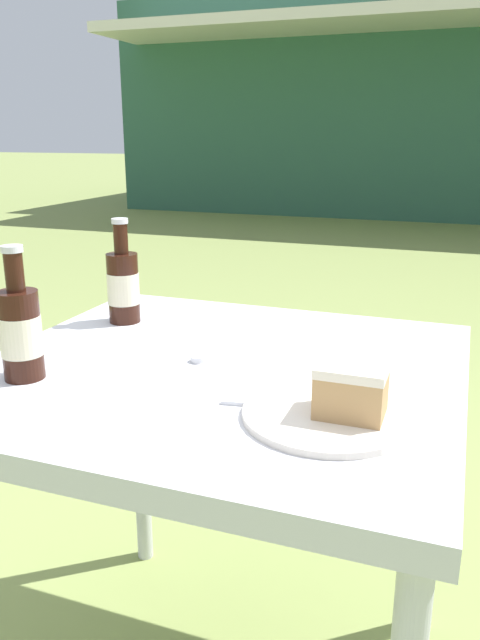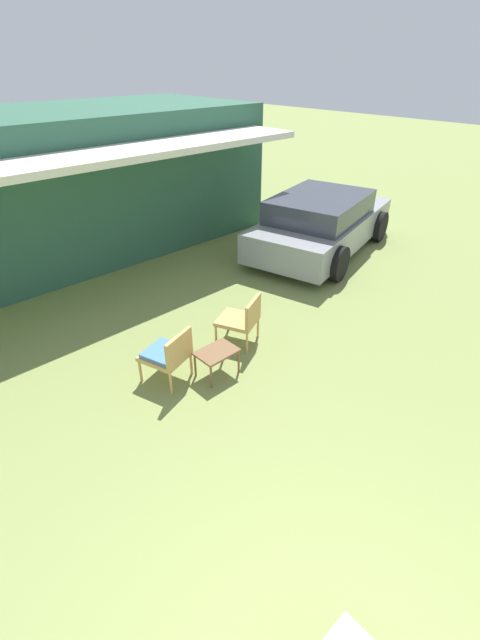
% 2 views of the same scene
% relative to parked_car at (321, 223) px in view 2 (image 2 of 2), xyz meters
% --- Properties ---
extents(parked_car, '(4.31, 2.74, 1.25)m').
position_rel_parked_car_xyz_m(parked_car, '(0.00, 0.00, 0.00)').
color(parked_car, gray).
rests_on(parked_car, ground_plane).
extents(wicker_chair_cushioned, '(0.66, 0.68, 0.76)m').
position_rel_parked_car_xyz_m(wicker_chair_cushioned, '(-5.03, -1.45, -0.20)').
color(wicker_chair_cushioned, tan).
rests_on(wicker_chair_cushioned, ground_plane).
extents(wicker_chair_plain, '(0.69, 0.71, 0.76)m').
position_rel_parked_car_xyz_m(wicker_chair_plain, '(-3.72, -1.47, -0.20)').
color(wicker_chair_plain, tan).
rests_on(wicker_chair_plain, ground_plane).
extents(garden_side_table, '(0.54, 0.38, 0.38)m').
position_rel_parked_car_xyz_m(garden_side_table, '(-4.50, -1.80, -0.29)').
color(garden_side_table, brown).
rests_on(garden_side_table, ground_plane).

